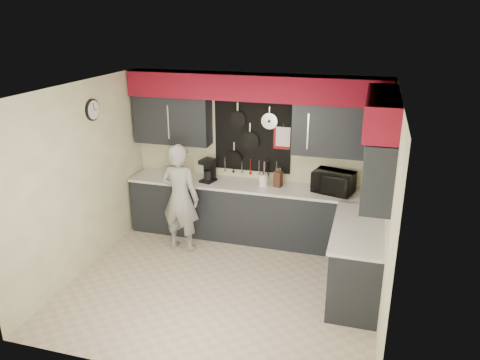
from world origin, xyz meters
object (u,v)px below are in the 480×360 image
(knife_block, at_px, (278,179))
(person, at_px, (180,198))
(utensil_crock, at_px, (263,180))
(coffee_maker, at_px, (209,170))
(microwave, at_px, (333,182))

(knife_block, bearing_deg, person, -137.99)
(knife_block, xyz_separation_m, utensil_crock, (-0.23, -0.02, -0.03))
(knife_block, relative_size, coffee_maker, 0.67)
(knife_block, bearing_deg, coffee_maker, -161.03)
(microwave, relative_size, coffee_maker, 1.59)
(microwave, distance_m, coffee_maker, 1.94)
(utensil_crock, height_order, person, person)
(coffee_maker, bearing_deg, microwave, 15.90)
(knife_block, relative_size, person, 0.15)
(utensil_crock, xyz_separation_m, coffee_maker, (-0.88, -0.03, 0.10))
(utensil_crock, xyz_separation_m, person, (-1.12, -0.63, -0.18))
(microwave, xyz_separation_m, person, (-2.18, -0.64, -0.25))
(coffee_maker, bearing_deg, person, -97.29)
(microwave, xyz_separation_m, knife_block, (-0.83, 0.01, -0.04))
(microwave, bearing_deg, knife_block, -165.82)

